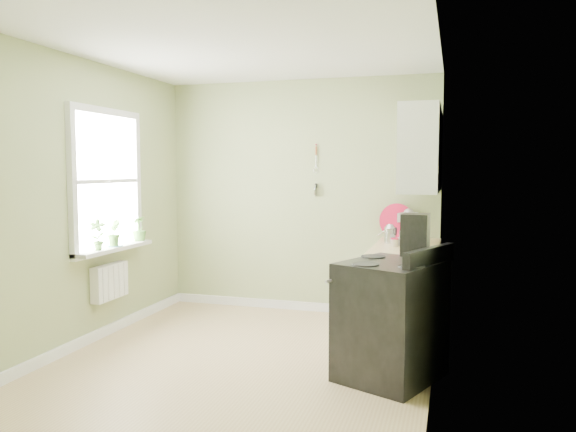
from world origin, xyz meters
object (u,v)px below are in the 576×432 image
(stand_mixer, at_px, (408,229))
(kettle, at_px, (390,234))
(coffee_maker, at_px, (415,237))
(stove, at_px, (391,319))

(stand_mixer, xyz_separation_m, kettle, (-0.18, 0.06, -0.05))
(kettle, relative_size, coffee_maker, 0.52)
(stove, relative_size, coffee_maker, 2.78)
(stove, bearing_deg, kettle, 96.97)
(stove, bearing_deg, stand_mixer, 89.28)
(coffee_maker, bearing_deg, stand_mixer, 98.32)
(kettle, bearing_deg, coffee_maker, -71.82)
(stand_mixer, bearing_deg, kettle, 162.73)
(stand_mixer, xyz_separation_m, coffee_maker, (0.13, -0.90, 0.03))
(kettle, xyz_separation_m, coffee_maker, (0.32, -0.96, 0.08))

